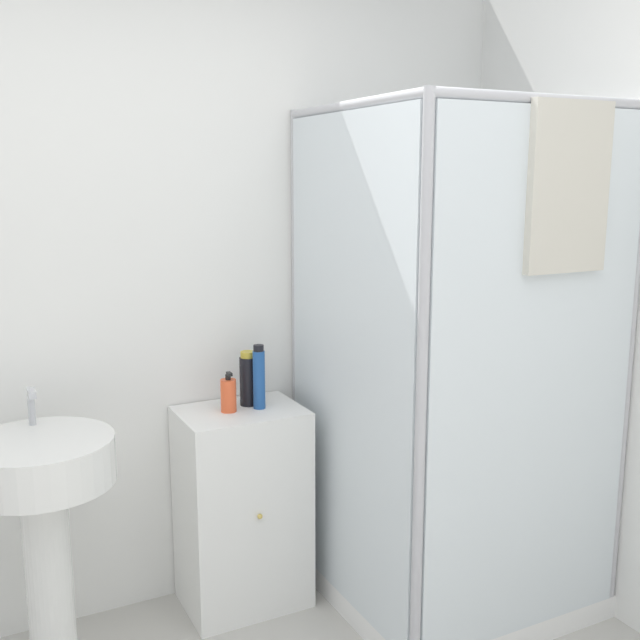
{
  "coord_description": "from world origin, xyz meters",
  "views": [
    {
      "loc": [
        -0.57,
        -1.12,
        1.7
      ],
      "look_at": [
        0.57,
        1.1,
        1.22
      ],
      "focal_mm": 42.0,
      "sensor_mm": 36.0,
      "label": 1
    }
  ],
  "objects_px": {
    "soap_dispenser": "(228,395)",
    "shampoo_bottle_blue": "(259,378)",
    "sink": "(44,503)",
    "shampoo_bottle_tall_black": "(248,379)"
  },
  "relations": [
    {
      "from": "sink",
      "to": "shampoo_bottle_tall_black",
      "type": "bearing_deg",
      "value": 15.5
    },
    {
      "from": "sink",
      "to": "shampoo_bottle_tall_black",
      "type": "relative_size",
      "value": 4.63
    },
    {
      "from": "shampoo_bottle_tall_black",
      "to": "soap_dispenser",
      "type": "bearing_deg",
      "value": -155.57
    },
    {
      "from": "sink",
      "to": "shampoo_bottle_blue",
      "type": "xyz_separation_m",
      "value": [
        0.83,
        0.16,
        0.28
      ]
    },
    {
      "from": "sink",
      "to": "shampoo_bottle_blue",
      "type": "distance_m",
      "value": 0.89
    },
    {
      "from": "soap_dispenser",
      "to": "shampoo_bottle_blue",
      "type": "relative_size",
      "value": 0.63
    },
    {
      "from": "soap_dispenser",
      "to": "shampoo_bottle_blue",
      "type": "distance_m",
      "value": 0.13
    },
    {
      "from": "soap_dispenser",
      "to": "shampoo_bottle_blue",
      "type": "height_order",
      "value": "shampoo_bottle_blue"
    },
    {
      "from": "soap_dispenser",
      "to": "shampoo_bottle_blue",
      "type": "xyz_separation_m",
      "value": [
        0.12,
        -0.02,
        0.06
      ]
    },
    {
      "from": "soap_dispenser",
      "to": "shampoo_bottle_tall_black",
      "type": "height_order",
      "value": "shampoo_bottle_tall_black"
    }
  ]
}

